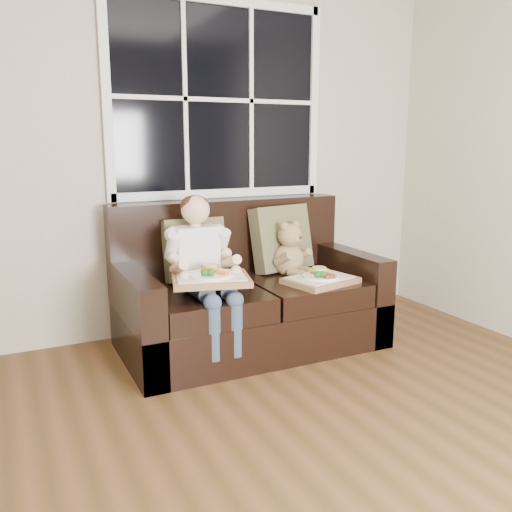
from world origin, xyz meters
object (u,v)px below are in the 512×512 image
tray_left (211,278)px  tray_right (321,279)px  child (202,259)px  teddy_bear (290,253)px  loveseat (247,299)px

tray_left → tray_right: bearing=16.0°
child → teddy_bear: (0.70, 0.13, -0.05)m
child → teddy_bear: 0.71m
child → teddy_bear: child is taller
teddy_bear → tray_right: bearing=-96.5°
tray_right → tray_left: bearing=167.6°
tray_left → teddy_bear: bearing=39.2°
child → tray_left: child is taller
child → tray_right: child is taller
child → tray_right: size_ratio=1.80×
teddy_bear → tray_left: 0.78m
loveseat → child: bearing=-161.5°
loveseat → child: 0.51m
loveseat → tray_right: (0.40, -0.30, 0.17)m
tray_left → loveseat: bearing=55.0°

